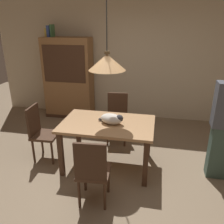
{
  "coord_description": "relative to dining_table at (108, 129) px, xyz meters",
  "views": [
    {
      "loc": [
        0.66,
        -2.74,
        2.2
      ],
      "look_at": [
        -0.02,
        0.61,
        0.85
      ],
      "focal_mm": 37.56,
      "sensor_mm": 36.0,
      "label": 1
    }
  ],
  "objects": [
    {
      "name": "hutch_bookcase",
      "position": [
        -1.35,
        1.9,
        0.24
      ],
      "size": [
        1.12,
        0.45,
        1.85
      ],
      "color": "olive",
      "rests_on": "ground"
    },
    {
      "name": "book_yellow_short",
      "position": [
        -1.78,
        1.91,
        1.29
      ],
      "size": [
        0.04,
        0.2,
        0.18
      ],
      "primitive_type": "cube",
      "color": "gold",
      "rests_on": "hutch_bookcase"
    },
    {
      "name": "book_blue_wide",
      "position": [
        -1.71,
        1.91,
        1.32
      ],
      "size": [
        0.06,
        0.24,
        0.24
      ],
      "primitive_type": "cube",
      "color": "#384C93",
      "rests_on": "hutch_bookcase"
    },
    {
      "name": "ground",
      "position": [
        0.05,
        -0.41,
        -0.65
      ],
      "size": [
        10.0,
        10.0,
        0.0
      ],
      "primitive_type": "plane",
      "color": "#847056"
    },
    {
      "name": "pendant_lamp",
      "position": [
        0.0,
        0.0,
        1.01
      ],
      "size": [
        0.52,
        0.52,
        1.3
      ],
      "color": "#E0A86B"
    },
    {
      "name": "dining_table",
      "position": [
        0.0,
        0.0,
        0.0
      ],
      "size": [
        1.4,
        0.9,
        0.75
      ],
      "color": "tan",
      "rests_on": "ground"
    },
    {
      "name": "back_wall",
      "position": [
        0.05,
        2.24,
        0.8
      ],
      "size": [
        6.4,
        0.1,
        2.9
      ],
      "primitive_type": "cube",
      "color": "beige",
      "rests_on": "ground"
    },
    {
      "name": "chair_near_front",
      "position": [
        0.01,
        -0.88,
        -0.14
      ],
      "size": [
        0.43,
        0.43,
        0.93
      ],
      "color": "#472D1E",
      "rests_on": "ground"
    },
    {
      "name": "chair_left_side",
      "position": [
        -1.13,
        -0.0,
        -0.14
      ],
      "size": [
        0.42,
        0.42,
        0.93
      ],
      "color": "#472D1E",
      "rests_on": "ground"
    },
    {
      "name": "book_green_slim",
      "position": [
        -1.65,
        1.91,
        1.33
      ],
      "size": [
        0.03,
        0.2,
        0.26
      ],
      "primitive_type": "cube",
      "color": "#427A4C",
      "rests_on": "hutch_bookcase"
    },
    {
      "name": "chair_far_back",
      "position": [
        -0.01,
        0.88,
        -0.14
      ],
      "size": [
        0.44,
        0.44,
        0.93
      ],
      "color": "#472D1E",
      "rests_on": "ground"
    },
    {
      "name": "person_standing",
      "position": [
        1.66,
        0.06,
        0.17
      ],
      "size": [
        0.36,
        0.22,
        1.62
      ],
      "color": "#3D564C",
      "rests_on": "ground"
    },
    {
      "name": "cat_sleeping",
      "position": [
        0.07,
        -0.01,
        0.18
      ],
      "size": [
        0.4,
        0.31,
        0.16
      ],
      "color": "silver",
      "rests_on": "dining_table"
    }
  ]
}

